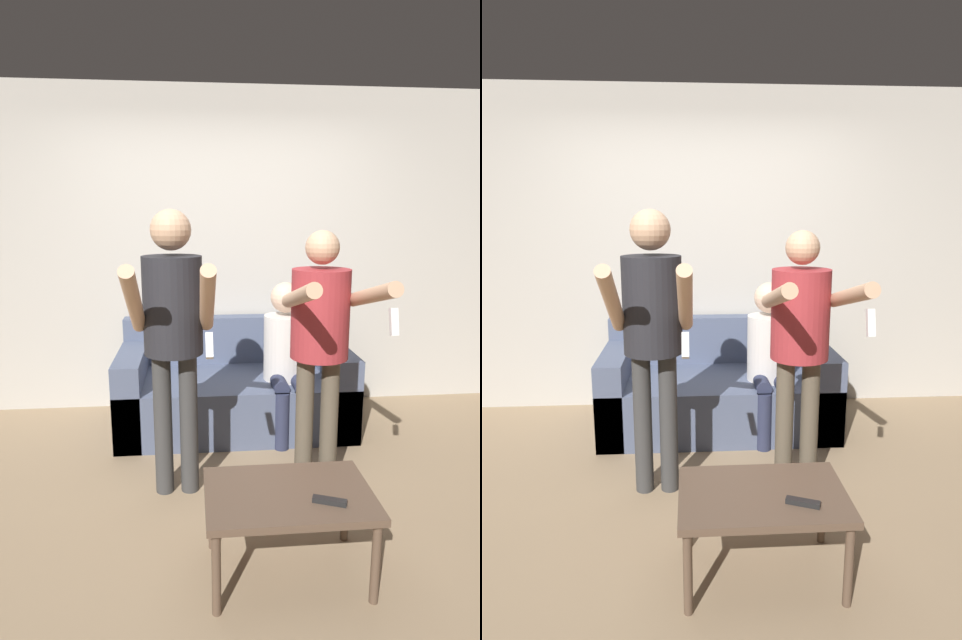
{
  "view_description": "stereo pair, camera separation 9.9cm",
  "coord_description": "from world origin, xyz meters",
  "views": [
    {
      "loc": [
        -0.21,
        -2.66,
        1.67
      ],
      "look_at": [
        0.1,
        0.64,
        0.97
      ],
      "focal_mm": 28.0,
      "sensor_mm": 36.0,
      "label": 1
    },
    {
      "loc": [
        -0.11,
        -2.66,
        1.67
      ],
      "look_at": [
        0.1,
        0.64,
        0.97
      ],
      "focal_mm": 28.0,
      "sensor_mm": 36.0,
      "label": 2
    }
  ],
  "objects": [
    {
      "name": "couch",
      "position": [
        0.1,
        1.15,
        0.28
      ],
      "size": [
        1.79,
        0.93,
        0.82
      ],
      "color": "#4C5670",
      "rests_on": "ground_plane"
    },
    {
      "name": "coffee_table",
      "position": [
        0.21,
        -0.61,
        0.38
      ],
      "size": [
        0.77,
        0.52,
        0.43
      ],
      "color": "brown",
      "rests_on": "ground_plane"
    },
    {
      "name": "ground_plane",
      "position": [
        0.0,
        0.0,
        0.0
      ],
      "size": [
        14.0,
        14.0,
        0.0
      ],
      "primitive_type": "plane",
      "color": "#937A5B"
    },
    {
      "name": "person_standing_left",
      "position": [
        -0.33,
        0.16,
        1.07
      ],
      "size": [
        0.46,
        0.71,
        1.7
      ],
      "color": "#383838",
      "rests_on": "ground_plane"
    },
    {
      "name": "person_seated",
      "position": [
        0.48,
        0.93,
        0.65
      ],
      "size": [
        0.33,
        0.54,
        1.18
      ],
      "color": "#282D47",
      "rests_on": "ground_plane"
    },
    {
      "name": "person_standing_right",
      "position": [
        0.54,
        0.15,
        1.0
      ],
      "size": [
        0.47,
        0.82,
        1.59
      ],
      "color": "brown",
      "rests_on": "ground_plane"
    },
    {
      "name": "remote_on_table",
      "position": [
        0.37,
        -0.72,
        0.44
      ],
      "size": [
        0.15,
        0.09,
        0.02
      ],
      "color": "black",
      "rests_on": "coffee_table"
    },
    {
      "name": "wall_back",
      "position": [
        0.0,
        1.65,
        1.35
      ],
      "size": [
        6.4,
        0.06,
        2.7
      ],
      "color": "#B7B2A8",
      "rests_on": "ground_plane"
    }
  ]
}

